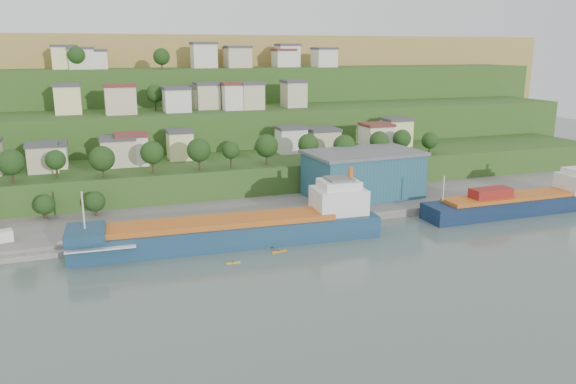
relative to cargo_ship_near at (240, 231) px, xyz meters
name	(u,v)px	position (x,y,z in m)	size (l,w,h in m)	color
ground	(279,254)	(5.94, -9.66, -2.78)	(500.00, 500.00, 0.00)	#47564E
quay	(317,211)	(25.94, 18.34, -2.78)	(220.00, 26.00, 4.00)	slate
pebble_beach	(5,250)	(-49.06, 12.34, -2.78)	(40.00, 18.00, 2.40)	slate
hillside	(169,138)	(5.94, 159.00, -2.69)	(360.00, 211.10, 96.00)	#284719
cargo_ship_near	(240,231)	(0.00, 0.00, 0.00)	(68.28, 14.06, 17.43)	#14314D
cargo_ship_far	(524,204)	(77.44, -1.08, -0.46)	(54.21, 9.18, 14.72)	#0C1C35
warehouse	(363,174)	(40.94, 21.34, 5.65)	(32.25, 21.11, 12.80)	#1E515C
dinghy	(69,244)	(-35.90, 6.55, -1.13)	(4.57, 1.71, 0.91)	silver
kayak_orange	(279,251)	(6.33, -8.41, -2.52)	(3.65, 1.33, 0.90)	orange
kayak_yellow	(233,262)	(-4.47, -11.58, -2.57)	(2.86, 0.55, 0.71)	gold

